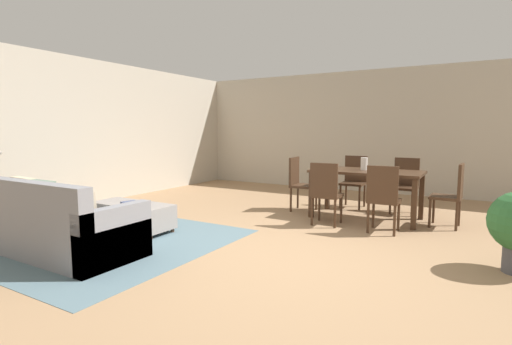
{
  "coord_description": "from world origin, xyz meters",
  "views": [
    {
      "loc": [
        1.91,
        -3.72,
        1.39
      ],
      "look_at": [
        -1.01,
        1.23,
        0.75
      ],
      "focal_mm": 26.98,
      "sensor_mm": 36.0,
      "label": 1
    }
  ],
  "objects_px": {
    "dining_chair_near_right": "(383,195)",
    "vase_centerpiece": "(364,164)",
    "ottoman_table": "(132,215)",
    "dining_chair_head_east": "(452,192)",
    "book_on_ottoman": "(131,203)",
    "dining_chair_far_right": "(405,182)",
    "dining_chair_head_west": "(299,181)",
    "dining_chair_near_left": "(326,190)",
    "couch": "(56,227)",
    "dining_chair_far_left": "(354,178)",
    "dining_table": "(366,176)"
  },
  "relations": [
    {
      "from": "dining_chair_near_right",
      "to": "book_on_ottoman",
      "type": "relative_size",
      "value": 3.54
    },
    {
      "from": "couch",
      "to": "dining_chair_far_right",
      "type": "relative_size",
      "value": 2.15
    },
    {
      "from": "dining_chair_head_east",
      "to": "vase_centerpiece",
      "type": "height_order",
      "value": "vase_centerpiece"
    },
    {
      "from": "ottoman_table",
      "to": "book_on_ottoman",
      "type": "height_order",
      "value": "book_on_ottoman"
    },
    {
      "from": "vase_centerpiece",
      "to": "couch",
      "type": "bearing_deg",
      "value": -125.43
    },
    {
      "from": "vase_centerpiece",
      "to": "dining_chair_far_right",
      "type": "bearing_deg",
      "value": 55.38
    },
    {
      "from": "couch",
      "to": "book_on_ottoman",
      "type": "distance_m",
      "value": 1.07
    },
    {
      "from": "dining_chair_near_left",
      "to": "dining_chair_far_left",
      "type": "distance_m",
      "value": 1.58
    },
    {
      "from": "dining_chair_near_right",
      "to": "dining_chair_head_east",
      "type": "distance_m",
      "value": 1.12
    },
    {
      "from": "dining_chair_near_left",
      "to": "dining_table",
      "type": "bearing_deg",
      "value": 62.81
    },
    {
      "from": "dining_chair_head_east",
      "to": "dining_chair_far_left",
      "type": "bearing_deg",
      "value": 154.13
    },
    {
      "from": "dining_chair_near_right",
      "to": "couch",
      "type": "bearing_deg",
      "value": -137.62
    },
    {
      "from": "dining_chair_far_right",
      "to": "vase_centerpiece",
      "type": "distance_m",
      "value": 0.95
    },
    {
      "from": "ottoman_table",
      "to": "book_on_ottoman",
      "type": "relative_size",
      "value": 4.58
    },
    {
      "from": "dining_chair_near_left",
      "to": "book_on_ottoman",
      "type": "distance_m",
      "value": 2.73
    },
    {
      "from": "dining_chair_head_west",
      "to": "book_on_ottoman",
      "type": "xyz_separation_m",
      "value": [
        -1.38,
        -2.46,
        -0.12
      ]
    },
    {
      "from": "couch",
      "to": "dining_chair_near_right",
      "type": "distance_m",
      "value": 4.05
    },
    {
      "from": "dining_chair_far_right",
      "to": "dining_chair_head_west",
      "type": "relative_size",
      "value": 1.0
    },
    {
      "from": "dining_chair_near_right",
      "to": "vase_centerpiece",
      "type": "height_order",
      "value": "vase_centerpiece"
    },
    {
      "from": "ottoman_table",
      "to": "dining_chair_head_east",
      "type": "relative_size",
      "value": 1.29
    },
    {
      "from": "dining_chair_near_right",
      "to": "dining_chair_far_right",
      "type": "relative_size",
      "value": 1.0
    },
    {
      "from": "dining_chair_near_left",
      "to": "dining_chair_near_right",
      "type": "relative_size",
      "value": 1.0
    },
    {
      "from": "dining_chair_near_right",
      "to": "book_on_ottoman",
      "type": "xyz_separation_m",
      "value": [
        -2.96,
        -1.66,
        -0.12
      ]
    },
    {
      "from": "dining_table",
      "to": "dining_chair_near_right",
      "type": "relative_size",
      "value": 1.79
    },
    {
      "from": "dining_chair_near_left",
      "to": "dining_chair_far_right",
      "type": "bearing_deg",
      "value": 60.9
    },
    {
      "from": "dining_table",
      "to": "dining_chair_near_left",
      "type": "height_order",
      "value": "dining_chair_near_left"
    },
    {
      "from": "dining_chair_head_east",
      "to": "vase_centerpiece",
      "type": "bearing_deg",
      "value": -179.68
    },
    {
      "from": "dining_chair_far_left",
      "to": "book_on_ottoman",
      "type": "xyz_separation_m",
      "value": [
        -2.11,
        -3.26,
        -0.12
      ]
    },
    {
      "from": "ottoman_table",
      "to": "dining_table",
      "type": "distance_m",
      "value": 3.54
    },
    {
      "from": "book_on_ottoman",
      "to": "couch",
      "type": "bearing_deg",
      "value": -91.39
    },
    {
      "from": "book_on_ottoman",
      "to": "dining_chair_near_left",
      "type": "bearing_deg",
      "value": 38.04
    },
    {
      "from": "dining_chair_near_right",
      "to": "vase_centerpiece",
      "type": "distance_m",
      "value": 0.99
    },
    {
      "from": "couch",
      "to": "dining_chair_head_west",
      "type": "bearing_deg",
      "value": 68.22
    },
    {
      "from": "dining_chair_head_west",
      "to": "book_on_ottoman",
      "type": "bearing_deg",
      "value": -119.34
    },
    {
      "from": "ottoman_table",
      "to": "dining_chair_near_right",
      "type": "distance_m",
      "value": 3.42
    },
    {
      "from": "dining_chair_near_left",
      "to": "couch",
      "type": "bearing_deg",
      "value": -128.35
    },
    {
      "from": "couch",
      "to": "dining_chair_head_east",
      "type": "xyz_separation_m",
      "value": [
        3.76,
        3.53,
        0.22
      ]
    },
    {
      "from": "dining_chair_far_left",
      "to": "dining_chair_head_east",
      "type": "relative_size",
      "value": 1.0
    },
    {
      "from": "dining_chair_near_left",
      "to": "dining_chair_head_east",
      "type": "height_order",
      "value": "same"
    },
    {
      "from": "dining_table",
      "to": "dining_chair_near_right",
      "type": "bearing_deg",
      "value": -61.16
    },
    {
      "from": "dining_chair_near_right",
      "to": "dining_chair_far_right",
      "type": "xyz_separation_m",
      "value": [
        0.03,
        1.53,
        0.0
      ]
    },
    {
      "from": "dining_chair_head_west",
      "to": "dining_chair_head_east",
      "type": "bearing_deg",
      "value": 0.24
    },
    {
      "from": "dining_table",
      "to": "vase_centerpiece",
      "type": "relative_size",
      "value": 8.37
    },
    {
      "from": "dining_chair_near_left",
      "to": "dining_chair_near_right",
      "type": "xyz_separation_m",
      "value": [
        0.82,
        -0.02,
        0.0
      ]
    },
    {
      "from": "dining_chair_far_left",
      "to": "book_on_ottoman",
      "type": "bearing_deg",
      "value": -122.85
    },
    {
      "from": "ottoman_table",
      "to": "vase_centerpiece",
      "type": "distance_m",
      "value": 3.55
    },
    {
      "from": "dining_chair_near_left",
      "to": "vase_centerpiece",
      "type": "height_order",
      "value": "vase_centerpiece"
    },
    {
      "from": "couch",
      "to": "vase_centerpiece",
      "type": "distance_m",
      "value": 4.36
    },
    {
      "from": "couch",
      "to": "book_on_ottoman",
      "type": "relative_size",
      "value": 7.62
    },
    {
      "from": "dining_chair_near_right",
      "to": "dining_chair_head_east",
      "type": "relative_size",
      "value": 1.0
    }
  ]
}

